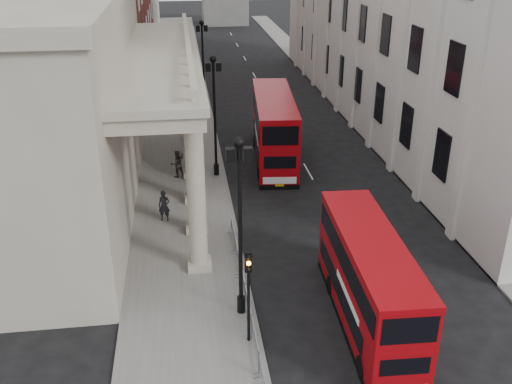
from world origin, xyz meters
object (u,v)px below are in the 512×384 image
at_px(traffic_light, 248,280).
at_px(bus_far, 274,127).
at_px(bus_near, 369,280).
at_px(pedestrian_c, 189,147).
at_px(lamp_post_south, 240,217).
at_px(pedestrian_b, 177,164).
at_px(lamp_post_north, 203,60).
at_px(lamp_post_mid, 214,109).
at_px(pedestrian_a, 164,206).

relative_size(traffic_light, bus_far, 0.38).
distance_m(bus_near, pedestrian_c, 22.15).
bearing_deg(bus_far, lamp_post_south, -98.45).
xyz_separation_m(lamp_post_south, pedestrian_b, (-2.71, 15.98, -3.83)).
bearing_deg(lamp_post_north, lamp_post_mid, -90.00).
bearing_deg(pedestrian_a, bus_near, -42.21).
height_order(lamp_post_mid, pedestrian_a, lamp_post_mid).
bearing_deg(bus_near, pedestrian_c, 111.05).
distance_m(lamp_post_south, lamp_post_mid, 16.00).
relative_size(bus_far, pedestrian_b, 5.94).
relative_size(lamp_post_north, pedestrian_c, 5.09).
relative_size(bus_near, pedestrian_a, 5.21).
distance_m(lamp_post_mid, lamp_post_north, 16.00).
xyz_separation_m(traffic_light, pedestrian_b, (-2.81, 18.00, -2.02)).
distance_m(bus_near, pedestrian_b, 19.09).
height_order(bus_near, pedestrian_b, bus_near).
relative_size(pedestrian_a, pedestrian_b, 0.97).
bearing_deg(pedestrian_b, bus_far, -179.54).
bearing_deg(pedestrian_a, traffic_light, -64.38).
distance_m(lamp_post_mid, bus_far, 5.74).
xyz_separation_m(bus_far, pedestrian_a, (-8.02, -9.19, -1.48)).
height_order(traffic_light, pedestrian_c, traffic_light).
height_order(bus_near, pedestrian_a, bus_near).
xyz_separation_m(lamp_post_north, traffic_light, (0.10, -34.02, -1.80)).
bearing_deg(pedestrian_c, traffic_light, -57.82).
distance_m(bus_far, pedestrian_c, 6.59).
bearing_deg(lamp_post_mid, bus_far, 30.52).
bearing_deg(lamp_post_mid, traffic_light, -89.68).
bearing_deg(pedestrian_c, lamp_post_north, 108.79).
height_order(traffic_light, pedestrian_b, traffic_light).
xyz_separation_m(lamp_post_south, lamp_post_mid, (0.00, 16.00, 0.00)).
bearing_deg(pedestrian_b, lamp_post_north, -119.46).
bearing_deg(pedestrian_c, bus_near, -43.89).
bearing_deg(lamp_post_north, pedestrian_c, -98.34).
xyz_separation_m(traffic_light, bus_near, (5.28, 0.75, -0.92)).
height_order(pedestrian_b, pedestrian_c, pedestrian_b).
relative_size(lamp_post_mid, pedestrian_c, 5.09).
distance_m(lamp_post_mid, pedestrian_c, 5.68).
distance_m(bus_far, pedestrian_b, 7.83).
bearing_deg(bus_near, bus_far, 94.58).
distance_m(lamp_post_south, pedestrian_a, 10.81).
bearing_deg(lamp_post_south, traffic_light, -87.16).
xyz_separation_m(bus_near, bus_far, (-0.88, 19.93, 0.35)).
xyz_separation_m(bus_near, pedestrian_b, (-8.09, 17.25, -1.10)).
bearing_deg(pedestrian_a, pedestrian_b, 91.13).
height_order(lamp_post_south, pedestrian_c, lamp_post_south).
height_order(lamp_post_mid, lamp_post_north, same).
relative_size(lamp_post_mid, pedestrian_b, 4.32).
bearing_deg(pedestrian_b, pedestrian_c, -123.66).
bearing_deg(traffic_light, bus_far, 77.98).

